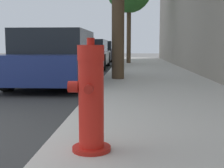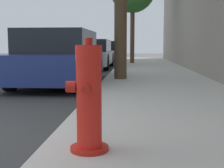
{
  "view_description": "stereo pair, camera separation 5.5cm",
  "coord_description": "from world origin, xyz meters",
  "px_view_note": "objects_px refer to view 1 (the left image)",
  "views": [
    {
      "loc": [
        2.61,
        -2.83,
        1.02
      ],
      "look_at": [
        2.39,
        0.89,
        0.57
      ],
      "focal_mm": 50.0,
      "sensor_mm": 36.0,
      "label": 1
    },
    {
      "loc": [
        2.67,
        -2.83,
        1.02
      ],
      "look_at": [
        2.39,
        0.89,
        0.57
      ],
      "focal_mm": 50.0,
      "sensor_mm": 36.0,
      "label": 2
    }
  ],
  "objects_px": {
    "parked_car_near": "(58,58)",
    "fire_hydrant": "(91,100)",
    "parked_car_far": "(101,51)",
    "parked_car_mid": "(88,54)"
  },
  "relations": [
    {
      "from": "parked_car_mid",
      "to": "fire_hydrant",
      "type": "bearing_deg",
      "value": -82.1
    },
    {
      "from": "fire_hydrant",
      "to": "parked_car_mid",
      "type": "height_order",
      "value": "parked_car_mid"
    },
    {
      "from": "parked_car_far",
      "to": "fire_hydrant",
      "type": "bearing_deg",
      "value": -84.83
    },
    {
      "from": "parked_car_near",
      "to": "fire_hydrant",
      "type": "bearing_deg",
      "value": -74.13
    },
    {
      "from": "parked_car_mid",
      "to": "parked_car_far",
      "type": "distance_m",
      "value": 6.53
    },
    {
      "from": "fire_hydrant",
      "to": "parked_car_near",
      "type": "relative_size",
      "value": 0.2
    },
    {
      "from": "fire_hydrant",
      "to": "parked_car_near",
      "type": "bearing_deg",
      "value": 105.87
    },
    {
      "from": "fire_hydrant",
      "to": "parked_car_mid",
      "type": "distance_m",
      "value": 11.99
    },
    {
      "from": "fire_hydrant",
      "to": "parked_car_mid",
      "type": "bearing_deg",
      "value": 97.9
    },
    {
      "from": "fire_hydrant",
      "to": "parked_car_far",
      "type": "distance_m",
      "value": 18.48
    }
  ]
}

